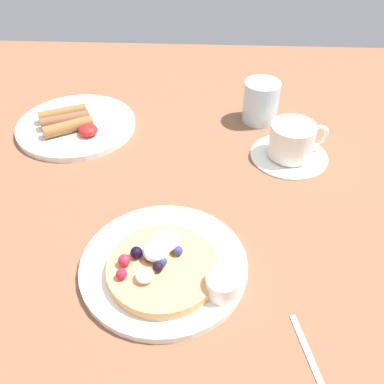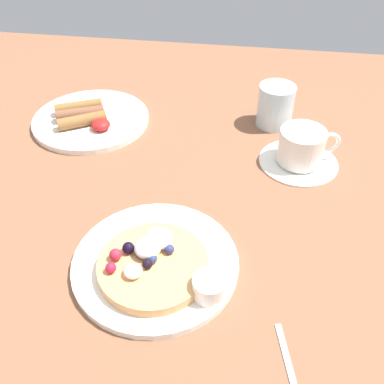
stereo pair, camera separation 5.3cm
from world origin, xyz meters
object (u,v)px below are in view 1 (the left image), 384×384
object	(u,v)px
pancake_plate	(164,265)
syrup_ramekin	(222,285)
coffee_saucer	(289,155)
coffee_cup	(293,139)
breakfast_plate	(76,126)
water_glass	(261,102)

from	to	relation	value
pancake_plate	syrup_ramekin	xyz separation A→B (cm)	(8.40, -4.71, 2.14)
syrup_ramekin	coffee_saucer	distance (cm)	35.80
pancake_plate	coffee_cup	xyz separation A→B (cm)	(21.73, 28.53, 3.41)
breakfast_plate	coffee_saucer	xyz separation A→B (cm)	(43.70, -8.04, -0.26)
coffee_saucer	syrup_ramekin	bearing A→B (deg)	-111.65
coffee_saucer	coffee_cup	bearing A→B (deg)	14.65
coffee_saucer	coffee_cup	xyz separation A→B (cm)	(0.15, 0.04, 3.65)
breakfast_plate	water_glass	size ratio (longest dim) A/B	2.82
pancake_plate	coffee_cup	bearing A→B (deg)	52.71
coffee_saucer	water_glass	distance (cm)	14.73
pancake_plate	coffee_saucer	world-z (taller)	pancake_plate
breakfast_plate	coffee_cup	world-z (taller)	coffee_cup
coffee_cup	water_glass	distance (cm)	14.19
coffee_saucer	pancake_plate	bearing A→B (deg)	-127.13
pancake_plate	breakfast_plate	distance (cm)	42.71
breakfast_plate	coffee_saucer	distance (cm)	44.43
pancake_plate	syrup_ramekin	distance (cm)	9.86
coffee_cup	pancake_plate	bearing A→B (deg)	-127.29
coffee_saucer	water_glass	xyz separation A→B (cm)	(-4.87, 13.30, 4.04)
syrup_ramekin	breakfast_plate	distance (cm)	51.35
syrup_ramekin	coffee_cup	world-z (taller)	coffee_cup
syrup_ramekin	coffee_saucer	xyz separation A→B (cm)	(13.18, 33.20, -2.38)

